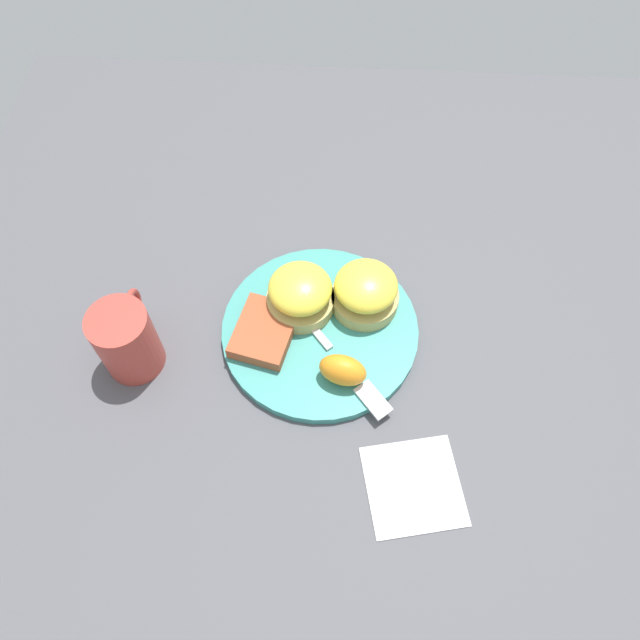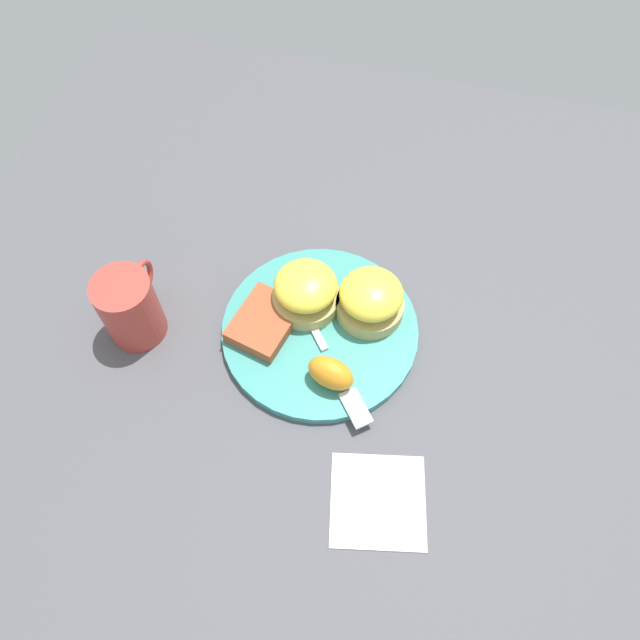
{
  "view_description": "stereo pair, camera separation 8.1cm",
  "coord_description": "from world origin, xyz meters",
  "px_view_note": "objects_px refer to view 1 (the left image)",
  "views": [
    {
      "loc": [
        -0.41,
        -0.02,
        0.73
      ],
      "look_at": [
        0.0,
        0.0,
        0.03
      ],
      "focal_mm": 35.0,
      "sensor_mm": 36.0,
      "label": 1
    },
    {
      "loc": [
        -0.4,
        -0.1,
        0.73
      ],
      "look_at": [
        0.0,
        0.0,
        0.03
      ],
      "focal_mm": 35.0,
      "sensor_mm": 36.0,
      "label": 2
    }
  ],
  "objects_px": {
    "sandwich_benedict_right": "(300,294)",
    "cup": "(127,340)",
    "orange_wedge": "(343,370)",
    "fork": "(335,354)",
    "hashbrown_patty": "(265,331)",
    "sandwich_benedict_left": "(366,291)"
  },
  "relations": [
    {
      "from": "fork",
      "to": "orange_wedge",
      "type": "bearing_deg",
      "value": -160.95
    },
    {
      "from": "sandwich_benedict_right",
      "to": "fork",
      "type": "height_order",
      "value": "sandwich_benedict_right"
    },
    {
      "from": "sandwich_benedict_right",
      "to": "orange_wedge",
      "type": "xyz_separation_m",
      "value": [
        -0.1,
        -0.06,
        -0.01
      ]
    },
    {
      "from": "fork",
      "to": "cup",
      "type": "distance_m",
      "value": 0.26
    },
    {
      "from": "sandwich_benedict_left",
      "to": "cup",
      "type": "height_order",
      "value": "cup"
    },
    {
      "from": "hashbrown_patty",
      "to": "sandwich_benedict_right",
      "type": "bearing_deg",
      "value": -42.29
    },
    {
      "from": "sandwich_benedict_right",
      "to": "fork",
      "type": "distance_m",
      "value": 0.09
    },
    {
      "from": "sandwich_benedict_left",
      "to": "orange_wedge",
      "type": "relative_size",
      "value": 1.51
    },
    {
      "from": "orange_wedge",
      "to": "fork",
      "type": "bearing_deg",
      "value": 19.05
    },
    {
      "from": "sandwich_benedict_left",
      "to": "cup",
      "type": "relative_size",
      "value": 0.84
    },
    {
      "from": "sandwich_benedict_left",
      "to": "hashbrown_patty",
      "type": "relative_size",
      "value": 0.99
    },
    {
      "from": "cup",
      "to": "hashbrown_patty",
      "type": "bearing_deg",
      "value": -77.01
    },
    {
      "from": "sandwich_benedict_right",
      "to": "cup",
      "type": "relative_size",
      "value": 0.84
    },
    {
      "from": "hashbrown_patty",
      "to": "orange_wedge",
      "type": "relative_size",
      "value": 1.53
    },
    {
      "from": "sandwich_benedict_right",
      "to": "hashbrown_patty",
      "type": "distance_m",
      "value": 0.07
    },
    {
      "from": "orange_wedge",
      "to": "cup",
      "type": "height_order",
      "value": "cup"
    },
    {
      "from": "hashbrown_patty",
      "to": "fork",
      "type": "height_order",
      "value": "hashbrown_patty"
    },
    {
      "from": "fork",
      "to": "sandwich_benedict_left",
      "type": "bearing_deg",
      "value": -24.09
    },
    {
      "from": "orange_wedge",
      "to": "fork",
      "type": "relative_size",
      "value": 0.3
    },
    {
      "from": "sandwich_benedict_left",
      "to": "cup",
      "type": "distance_m",
      "value": 0.31
    },
    {
      "from": "sandwich_benedict_left",
      "to": "hashbrown_patty",
      "type": "distance_m",
      "value": 0.14
    },
    {
      "from": "fork",
      "to": "cup",
      "type": "relative_size",
      "value": 1.84
    }
  ]
}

